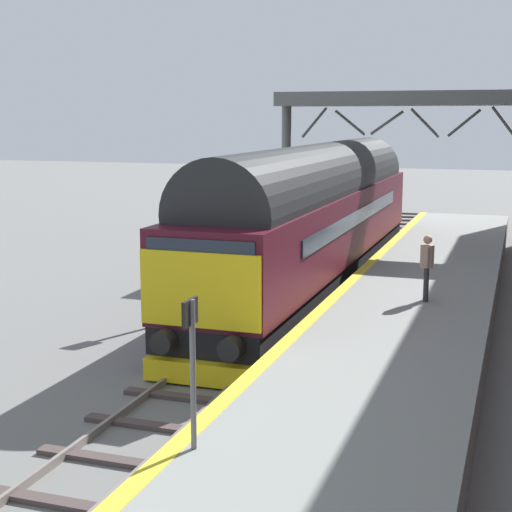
{
  "coord_description": "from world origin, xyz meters",
  "views": [
    {
      "loc": [
        6.1,
        -15.7,
        5.51
      ],
      "look_at": [
        0.2,
        1.64,
        2.24
      ],
      "focal_mm": 54.87,
      "sensor_mm": 36.0,
      "label": 1
    }
  ],
  "objects_px": {
    "diesel_locomotive": "(316,214)",
    "waiting_passenger": "(427,262)",
    "platform_number_sign": "(192,351)",
    "signal_post_near": "(204,224)"
  },
  "relations": [
    {
      "from": "diesel_locomotive",
      "to": "signal_post_near",
      "type": "distance_m",
      "value": 4.4
    },
    {
      "from": "signal_post_near",
      "to": "platform_number_sign",
      "type": "bearing_deg",
      "value": -68.35
    },
    {
      "from": "signal_post_near",
      "to": "waiting_passenger",
      "type": "xyz_separation_m",
      "value": [
        6.21,
        -0.69,
        -0.57
      ]
    },
    {
      "from": "diesel_locomotive",
      "to": "waiting_passenger",
      "type": "height_order",
      "value": "diesel_locomotive"
    },
    {
      "from": "diesel_locomotive",
      "to": "waiting_passenger",
      "type": "xyz_separation_m",
      "value": [
        3.99,
        -4.49,
        -0.49
      ]
    },
    {
      "from": "platform_number_sign",
      "to": "signal_post_near",
      "type": "bearing_deg",
      "value": 111.65
    },
    {
      "from": "signal_post_near",
      "to": "waiting_passenger",
      "type": "bearing_deg",
      "value": -6.32
    },
    {
      "from": "signal_post_near",
      "to": "platform_number_sign",
      "type": "distance_m",
      "value": 11.46
    },
    {
      "from": "signal_post_near",
      "to": "waiting_passenger",
      "type": "height_order",
      "value": "signal_post_near"
    },
    {
      "from": "diesel_locomotive",
      "to": "waiting_passenger",
      "type": "relative_size",
      "value": 11.73
    }
  ]
}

